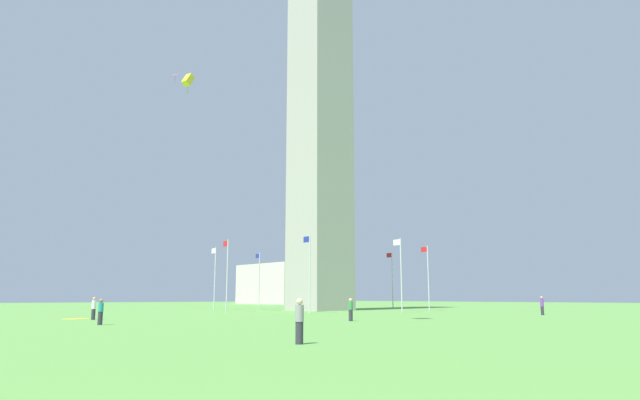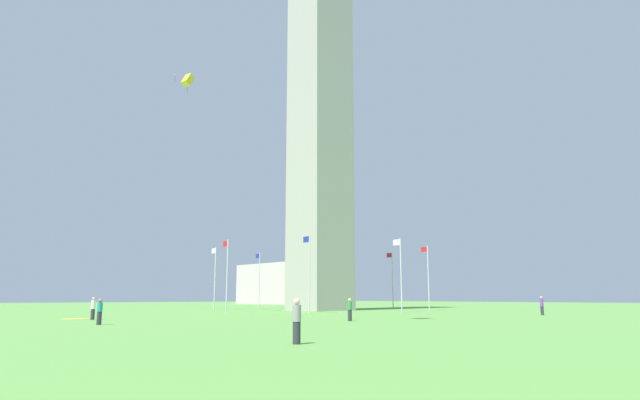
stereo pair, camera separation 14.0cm
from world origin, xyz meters
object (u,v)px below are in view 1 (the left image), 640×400
(person_purple_shirt, at_px, (542,306))
(distant_building, at_px, (277,284))
(flagpole_n, at_px, (259,278))
(kite_pink_diamond, at_px, (175,75))
(picnic_blanket_near_first_person, at_px, (77,319))
(flagpole_e, at_px, (227,272))
(obelisk_monument, at_px, (320,92))
(flagpole_ne, at_px, (215,275))
(flagpole_s, at_px, (401,271))
(flagpole_nw, at_px, (327,279))
(flagpole_w, at_px, (392,277))
(person_gray_shirt, at_px, (299,321))
(person_green_shirt, at_px, (351,310))
(person_teal_shirt, at_px, (101,312))
(flagpole_se, at_px, (309,270))
(flagpole_sw, at_px, (428,275))
(person_white_shirt, at_px, (94,309))
(kite_yellow_box, at_px, (188,80))

(person_purple_shirt, bearing_deg, distant_building, -54.59)
(flagpole_n, distance_m, kite_pink_diamond, 32.09)
(distant_building, height_order, picnic_blanket_near_first_person, distant_building)
(picnic_blanket_near_first_person, bearing_deg, flagpole_e, -64.04)
(obelisk_monument, xyz_separation_m, flagpole_ne, (9.91, 9.85, -25.10))
(flagpole_s, xyz_separation_m, flagpole_nw, (23.79, -9.85, 0.00))
(flagpole_w, xyz_separation_m, person_gray_shirt, (-39.34, 48.48, -3.69))
(person_purple_shirt, bearing_deg, person_green_shirt, 50.23)
(flagpole_ne, bearing_deg, flagpole_nw, -90.00)
(flagpole_s, xyz_separation_m, person_purple_shirt, (-14.44, -3.61, -3.63))
(flagpole_w, distance_m, person_teal_shirt, 53.16)
(flagpole_e, xyz_separation_m, flagpole_w, (-0.00, -27.87, 0.00))
(flagpole_se, bearing_deg, flagpole_e, 22.50)
(flagpole_se, distance_m, flagpole_sw, 19.71)
(distant_building, relative_size, picnic_blanket_near_first_person, 11.41)
(person_white_shirt, height_order, person_teal_shirt, person_white_shirt)
(flagpole_nw, height_order, person_purple_shirt, flagpole_nw)
(person_teal_shirt, bearing_deg, picnic_blanket_near_first_person, 35.61)
(flagpole_e, distance_m, kite_pink_diamond, 24.62)
(flagpole_s, distance_m, person_purple_shirt, 15.32)
(person_gray_shirt, height_order, picnic_blanket_near_first_person, person_gray_shirt)
(flagpole_s, height_order, person_green_shirt, flagpole_s)
(flagpole_ne, distance_m, picnic_blanket_near_first_person, 30.38)
(person_white_shirt, bearing_deg, person_purple_shirt, -20.56)
(person_gray_shirt, xyz_separation_m, kite_pink_diamond, (43.55, -15.14, 27.33))
(flagpole_nw, bearing_deg, flagpole_w, -157.50)
(person_teal_shirt, distance_m, kite_yellow_box, 35.27)
(flagpole_n, bearing_deg, picnic_blanket_near_first_person, 125.12)
(flagpole_sw, distance_m, person_purple_shirt, 19.88)
(flagpole_e, relative_size, person_gray_shirt, 5.00)
(obelisk_monument, bearing_deg, person_green_shirt, 143.33)
(flagpole_w, distance_m, person_white_shirt, 48.27)
(flagpole_s, xyz_separation_m, person_green_shirt, (-12.35, 19.52, -3.72))
(flagpole_ne, xyz_separation_m, distant_building, (47.13, -44.49, 0.32))
(flagpole_w, xyz_separation_m, person_purple_shirt, (-28.37, 10.32, -3.63))
(flagpole_n, xyz_separation_m, person_gray_shirt, (-53.28, 34.54, -3.69))
(flagpole_e, height_order, person_teal_shirt, flagpole_e)
(flagpole_nw, bearing_deg, obelisk_monument, 135.17)
(flagpole_ne, relative_size, flagpole_se, 1.00)
(flagpole_ne, bearing_deg, person_gray_shirt, 153.35)
(kite_yellow_box, bearing_deg, obelisk_monument, -88.57)
(person_gray_shirt, height_order, distant_building, distant_building)
(flagpole_se, xyz_separation_m, person_green_shirt, (-16.43, 9.67, -3.72))
(flagpole_s, height_order, kite_pink_diamond, kite_pink_diamond)
(flagpole_nw, xyz_separation_m, person_teal_shirt, (-30.15, 44.91, -3.72))
(obelisk_monument, height_order, flagpole_w, obelisk_monument)
(flagpole_sw, bearing_deg, flagpole_nw, -0.00)
(flagpole_ne, xyz_separation_m, kite_yellow_box, (-10.41, 10.20, 21.36))
(flagpole_sw, distance_m, flagpole_nw, 19.71)
(flagpole_e, bearing_deg, flagpole_n, -45.00)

